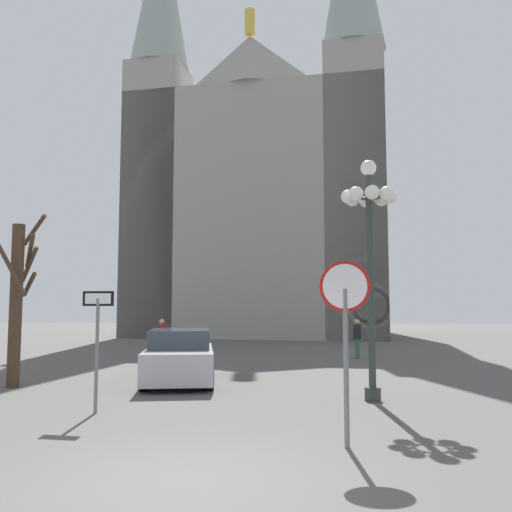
{
  "coord_description": "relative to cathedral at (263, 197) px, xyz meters",
  "views": [
    {
      "loc": [
        1.28,
        -6.57,
        2.11
      ],
      "look_at": [
        -0.14,
        16.82,
        4.25
      ],
      "focal_mm": 38.26,
      "sensor_mm": 36.0,
      "label": 1
    }
  ],
  "objects": [
    {
      "name": "one_way_arrow_sign",
      "position": [
        -1.94,
        -28.52,
        -8.46
      ],
      "size": [
        0.66,
        0.11,
        2.4
      ],
      "color": "slate",
      "rests_on": "ground"
    },
    {
      "name": "street_lamp",
      "position": [
        3.72,
        -26.77,
        -6.21
      ],
      "size": [
        1.29,
        1.29,
        5.46
      ],
      "color": "#2D3833",
      "rests_on": "ground"
    },
    {
      "name": "ground_plane",
      "position": [
        0.6,
        -32.67,
        -10.02
      ],
      "size": [
        120.0,
        120.0,
        0.0
      ],
      "primitive_type": "plane",
      "color": "#514F4C"
    },
    {
      "name": "stop_sign",
      "position": [
        2.73,
        -30.83,
        -8.06
      ],
      "size": [
        0.78,
        0.1,
        2.79
      ],
      "color": "slate",
      "rests_on": "ground"
    },
    {
      "name": "parked_car_near_silver",
      "position": [
        -1.16,
        -24.15,
        -9.33
      ],
      "size": [
        2.42,
        4.35,
        1.45
      ],
      "color": "#B7B7BC",
      "rests_on": "ground"
    },
    {
      "name": "pedestrian_walking",
      "position": [
        4.6,
        -16.94,
        -9.08
      ],
      "size": [
        0.32,
        0.32,
        1.56
      ],
      "color": "#33663F",
      "rests_on": "ground"
    },
    {
      "name": "cathedral",
      "position": [
        0.0,
        0.0,
        0.0
      ],
      "size": [
        19.03,
        15.18,
        31.75
      ],
      "color": "gray",
      "rests_on": "ground"
    },
    {
      "name": "bare_tree",
      "position": [
        -5.26,
        -25.29,
        -7.71
      ],
      "size": [
        1.1,
        1.17,
        4.57
      ],
      "color": "#473323",
      "rests_on": "ground"
    },
    {
      "name": "pedestrian_standing",
      "position": [
        -3.14,
        -17.89,
        -9.06
      ],
      "size": [
        0.32,
        0.32,
        1.59
      ],
      "color": "olive",
      "rests_on": "ground"
    }
  ]
}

